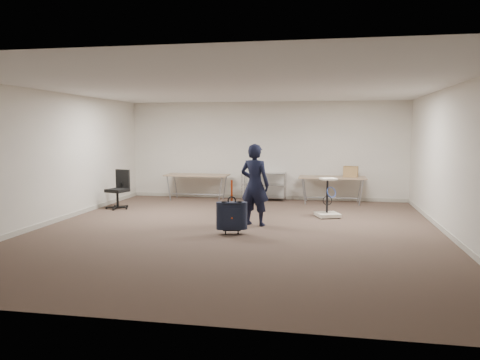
# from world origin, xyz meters

# --- Properties ---
(ground) EXTENTS (9.00, 9.00, 0.00)m
(ground) POSITION_xyz_m (0.00, 0.00, 0.00)
(ground) COLOR #413227
(ground) RESTS_ON ground
(room_shell) EXTENTS (8.00, 9.00, 9.00)m
(room_shell) POSITION_xyz_m (0.00, 1.38, 0.05)
(room_shell) COLOR silver
(room_shell) RESTS_ON ground
(folding_table_left) EXTENTS (1.80, 0.75, 0.73)m
(folding_table_left) POSITION_xyz_m (-1.90, 3.95, 0.68)
(folding_table_left) COLOR #8E7157
(folding_table_left) RESTS_ON ground
(folding_table_right) EXTENTS (1.80, 0.75, 0.73)m
(folding_table_right) POSITION_xyz_m (1.90, 3.95, 0.68)
(folding_table_right) COLOR #8E7157
(folding_table_right) RESTS_ON ground
(wire_shelf) EXTENTS (1.22, 0.47, 0.80)m
(wire_shelf) POSITION_xyz_m (0.00, 4.20, 0.44)
(wire_shelf) COLOR #B8B9BE
(wire_shelf) RESTS_ON ground
(person) EXTENTS (0.71, 0.55, 1.71)m
(person) POSITION_xyz_m (0.27, 0.64, 0.85)
(person) COLOR black
(person) RESTS_ON ground
(suitcase) EXTENTS (0.42, 0.30, 1.04)m
(suitcase) POSITION_xyz_m (-0.03, -0.29, 0.35)
(suitcase) COLOR black
(suitcase) RESTS_ON ground
(office_chair) EXTENTS (0.60, 0.60, 0.99)m
(office_chair) POSITION_xyz_m (-3.46, 2.11, 0.30)
(office_chair) COLOR black
(office_chair) RESTS_ON ground
(equipment_cart) EXTENTS (0.63, 0.63, 0.90)m
(equipment_cart) POSITION_xyz_m (1.78, 1.83, 0.24)
(equipment_cart) COLOR beige
(equipment_cart) RESTS_ON ground
(cardboard_box) EXTENTS (0.42, 0.34, 0.29)m
(cardboard_box) POSITION_xyz_m (2.39, 4.05, 0.87)
(cardboard_box) COLOR olive
(cardboard_box) RESTS_ON folding_table_right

